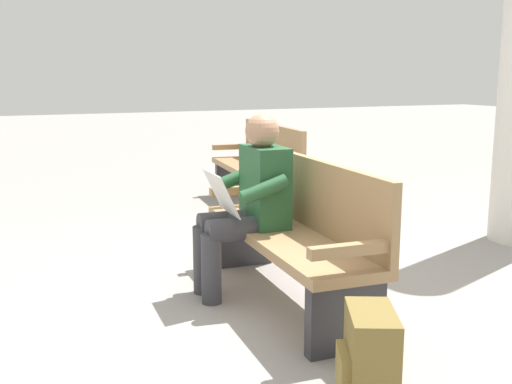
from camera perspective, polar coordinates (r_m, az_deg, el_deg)
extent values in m
plane|color=gray|center=(4.00, 2.67, -10.02)|extent=(40.00, 40.00, 0.00)
cube|color=#9E7A51|center=(3.87, 2.73, -4.19)|extent=(1.83, 0.60, 0.06)
cube|color=#9E7A51|center=(3.90, 5.67, -0.27)|extent=(1.80, 0.17, 0.45)
cube|color=#9E7A51|center=(3.09, 8.98, -5.29)|extent=(0.09, 0.48, 0.06)
cube|color=#9E7A51|center=(4.61, -1.41, 0.18)|extent=(0.09, 0.48, 0.06)
cube|color=#2D2D33|center=(3.26, 8.34, -11.42)|extent=(0.11, 0.44, 0.39)
cube|color=#2D2D33|center=(4.65, -1.19, -4.48)|extent=(0.11, 0.44, 0.39)
cube|color=#23512D|center=(3.99, 0.84, 0.55)|extent=(0.41, 0.25, 0.52)
sphere|color=#A87A5B|center=(3.93, 0.58, 5.69)|extent=(0.22, 0.22, 0.22)
cylinder|color=#38383D|center=(3.88, -1.53, -3.46)|extent=(0.18, 0.43, 0.15)
cylinder|color=#38383D|center=(4.06, -2.45, -2.80)|extent=(0.18, 0.43, 0.15)
cylinder|color=#38383D|center=(3.89, -4.17, -7.12)|extent=(0.13, 0.13, 0.45)
cylinder|color=#38383D|center=(4.07, -4.97, -6.30)|extent=(0.13, 0.13, 0.45)
cylinder|color=#23512D|center=(3.73, 0.75, 0.23)|extent=(0.11, 0.32, 0.18)
cylinder|color=#23512D|center=(4.17, -1.64, 1.37)|extent=(0.11, 0.32, 0.18)
cube|color=silver|center=(3.89, -3.28, -0.10)|extent=(0.41, 0.16, 0.27)
cube|color=brown|center=(2.79, 10.61, -14.99)|extent=(0.41, 0.34, 0.43)
cube|color=olive|center=(2.80, 8.07, -16.26)|extent=(0.24, 0.15, 0.19)
cube|color=#9E7A51|center=(6.61, -0.24, 2.12)|extent=(1.84, 0.68, 0.06)
cube|color=#9E7A51|center=(6.64, 1.53, 4.38)|extent=(1.79, 0.25, 0.45)
cube|color=#9E7A51|center=(5.79, 2.31, 2.37)|extent=(0.11, 0.48, 0.06)
cube|color=#9E7A51|center=(7.40, -2.24, 4.22)|extent=(0.11, 0.48, 0.06)
cube|color=#2D2D33|center=(5.91, 2.11, -1.16)|extent=(0.13, 0.44, 0.39)
cube|color=#2D2D33|center=(7.40, -2.12, 1.29)|extent=(0.13, 0.44, 0.39)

